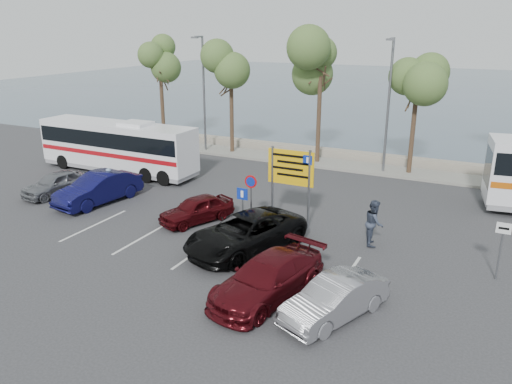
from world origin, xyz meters
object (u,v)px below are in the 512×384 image
at_px(car_silver_a, 56,183).
at_px(car_red, 197,209).
at_px(street_lamp_right, 389,99).
at_px(car_maroon, 268,278).
at_px(direction_sign, 291,173).
at_px(car_silver_b, 335,299).
at_px(street_lamp_left, 203,88).
at_px(pedestrian_near, 110,183).
at_px(pedestrian_far, 374,223).
at_px(car_blue, 98,188).
at_px(coach_bus_left, 118,148).
at_px(suv_black, 246,233).

xyz_separation_m(car_silver_a, car_red, (9.00, 0.01, -0.02)).
height_order(street_lamp_right, car_maroon, street_lamp_right).
bearing_deg(car_red, direction_sign, 46.81).
distance_m(car_red, car_silver_b, 9.69).
relative_size(street_lamp_left, pedestrian_near, 4.83).
relative_size(car_silver_a, pedestrian_far, 1.93).
bearing_deg(direction_sign, pedestrian_near, -175.15).
distance_m(car_blue, pedestrian_far, 14.08).
bearing_deg(street_lamp_right, car_maroon, -90.34).
relative_size(coach_bus_left, car_blue, 2.26).
bearing_deg(direction_sign, car_silver_a, -172.54).
height_order(car_silver_b, pedestrian_far, pedestrian_far).
xyz_separation_m(car_silver_a, suv_black, (12.50, -1.78, 0.11)).
xyz_separation_m(direction_sign, car_maroon, (1.90, -6.51, -1.73)).
height_order(street_lamp_left, street_lamp_right, same).
bearing_deg(car_maroon, coach_bus_left, 159.53).
bearing_deg(coach_bus_left, pedestrian_near, -54.15).
relative_size(car_silver_b, pedestrian_far, 2.01).
bearing_deg(pedestrian_far, street_lamp_right, -5.70).
height_order(suv_black, car_silver_b, suv_black).
distance_m(car_blue, car_maroon, 12.84).
bearing_deg(direction_sign, car_silver_b, -57.32).
relative_size(car_blue, pedestrian_far, 2.43).
relative_size(street_lamp_left, car_silver_a, 2.13).
height_order(car_maroon, pedestrian_near, pedestrian_near).
height_order(coach_bus_left, car_silver_b, coach_bus_left).
bearing_deg(pedestrian_near, car_silver_b, 138.33).
distance_m(suv_black, pedestrian_near, 9.86).
height_order(suv_black, pedestrian_near, pedestrian_near).
bearing_deg(car_silver_a, coach_bus_left, 99.33).
xyz_separation_m(car_blue, pedestrian_near, (0.00, 0.85, 0.05)).
relative_size(car_silver_b, pedestrian_near, 2.37).
height_order(car_silver_a, pedestrian_near, pedestrian_near).
bearing_deg(street_lamp_right, car_silver_b, -82.30).
xyz_separation_m(car_silver_a, car_blue, (3.00, 0.01, 0.14)).
bearing_deg(suv_black, direction_sign, 100.79).
distance_m(car_maroon, car_silver_b, 2.41).
height_order(car_silver_b, pedestrian_near, pedestrian_near).
xyz_separation_m(car_silver_b, pedestrian_far, (-0.26, 6.08, 0.33)).
relative_size(street_lamp_right, car_maroon, 1.65).
bearing_deg(car_silver_a, suv_black, 1.22).
xyz_separation_m(car_red, car_silver_b, (8.30, -5.00, 0.03)).
relative_size(car_blue, pedestrian_near, 2.86).
bearing_deg(coach_bus_left, car_red, -29.05).
distance_m(street_lamp_right, car_blue, 17.41).
bearing_deg(car_silver_a, pedestrian_near, 25.23).
relative_size(car_blue, car_red, 1.30).
bearing_deg(pedestrian_near, street_lamp_left, -104.31).
xyz_separation_m(car_maroon, car_red, (-5.90, 4.81, -0.08)).
bearing_deg(street_lamp_left, pedestrian_far, -36.04).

